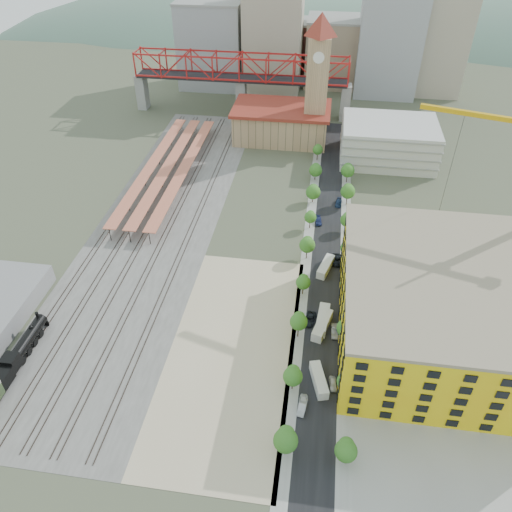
# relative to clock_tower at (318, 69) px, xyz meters

# --- Properties ---
(ground) EXTENTS (400.00, 400.00, 0.00)m
(ground) POSITION_rel_clock_tower_xyz_m (-8.00, -79.99, -28.70)
(ground) COLOR #474C38
(ground) RESTS_ON ground
(ballast_strip) EXTENTS (36.00, 165.00, 0.06)m
(ballast_strip) POSITION_rel_clock_tower_xyz_m (-44.00, -62.49, -28.67)
(ballast_strip) COLOR #605E59
(ballast_strip) RESTS_ON ground
(dirt_lot) EXTENTS (28.00, 67.00, 0.06)m
(dirt_lot) POSITION_rel_clock_tower_xyz_m (-12.00, -111.49, -28.67)
(dirt_lot) COLOR tan
(dirt_lot) RESTS_ON ground
(street_asphalt) EXTENTS (12.00, 170.00, 0.06)m
(street_asphalt) POSITION_rel_clock_tower_xyz_m (8.00, -64.99, -28.67)
(street_asphalt) COLOR black
(street_asphalt) RESTS_ON ground
(sidewalk_west) EXTENTS (3.00, 170.00, 0.04)m
(sidewalk_west) POSITION_rel_clock_tower_xyz_m (2.50, -64.99, -28.68)
(sidewalk_west) COLOR gray
(sidewalk_west) RESTS_ON ground
(sidewalk_east) EXTENTS (3.00, 170.00, 0.04)m
(sidewalk_east) POSITION_rel_clock_tower_xyz_m (13.50, -64.99, -28.68)
(sidewalk_east) COLOR gray
(sidewalk_east) RESTS_ON ground
(construction_pad) EXTENTS (50.00, 90.00, 0.06)m
(construction_pad) POSITION_rel_clock_tower_xyz_m (37.00, -99.99, -28.67)
(construction_pad) COLOR gray
(construction_pad) RESTS_ON ground
(rail_tracks) EXTENTS (26.56, 160.00, 0.18)m
(rail_tracks) POSITION_rel_clock_tower_xyz_m (-45.80, -62.49, -28.55)
(rail_tracks) COLOR #382B23
(rail_tracks) RESTS_ON ground
(platform_canopies) EXTENTS (16.00, 80.00, 4.12)m
(platform_canopies) POSITION_rel_clock_tower_xyz_m (-49.00, -34.99, -24.70)
(platform_canopies) COLOR #C9694D
(platform_canopies) RESTS_ON ground
(station_hall) EXTENTS (38.00, 24.00, 13.10)m
(station_hall) POSITION_rel_clock_tower_xyz_m (-13.00, 2.01, -22.03)
(station_hall) COLOR tan
(station_hall) RESTS_ON ground
(clock_tower) EXTENTS (12.00, 12.00, 52.00)m
(clock_tower) POSITION_rel_clock_tower_xyz_m (0.00, 0.00, 0.00)
(clock_tower) COLOR tan
(clock_tower) RESTS_ON ground
(parking_garage) EXTENTS (34.00, 26.00, 14.00)m
(parking_garage) POSITION_rel_clock_tower_xyz_m (28.00, -9.99, -21.70)
(parking_garage) COLOR silver
(parking_garage) RESTS_ON ground
(truss_bridge) EXTENTS (94.00, 9.60, 25.60)m
(truss_bridge) POSITION_rel_clock_tower_xyz_m (-33.00, 25.01, -9.83)
(truss_bridge) COLOR gray
(truss_bridge) RESTS_ON ground
(construction_building) EXTENTS (44.60, 50.60, 18.80)m
(construction_building) POSITION_rel_clock_tower_xyz_m (34.00, -99.99, -19.29)
(construction_building) COLOR #F7F414
(construction_building) RESTS_ON ground
(street_trees) EXTENTS (15.40, 124.40, 8.00)m
(street_trees) POSITION_rel_clock_tower_xyz_m (8.00, -74.99, -28.70)
(street_trees) COLOR #2A5A1B
(street_trees) RESTS_ON ground
(skyline) EXTENTS (133.00, 46.00, 60.00)m
(skyline) POSITION_rel_clock_tower_xyz_m (-0.53, 62.32, -5.89)
(skyline) COLOR #9EA0A3
(skyline) RESTS_ON ground
(distant_hills) EXTENTS (647.00, 264.00, 227.00)m
(distant_hills) POSITION_rel_clock_tower_xyz_m (37.28, 180.01, -108.23)
(distant_hills) COLOR #4C6B59
(distant_hills) RESTS_ON ground
(locomotive) EXTENTS (3.07, 23.66, 5.92)m
(locomotive) POSITION_rel_clock_tower_xyz_m (-58.00, -120.55, -26.49)
(locomotive) COLOR black
(locomotive) RESTS_ON ground
(site_trailer_a) EXTENTS (4.60, 9.01, 2.38)m
(site_trailer_a) POSITION_rel_clock_tower_xyz_m (8.00, -117.85, -27.50)
(site_trailer_a) COLOR silver
(site_trailer_a) RESTS_ON ground
(site_trailer_b) EXTENTS (4.88, 9.80, 2.59)m
(site_trailer_b) POSITION_rel_clock_tower_xyz_m (8.00, -101.81, -27.40)
(site_trailer_b) COLOR silver
(site_trailer_b) RESTS_ON ground
(site_trailer_c) EXTENTS (3.32, 9.69, 2.60)m
(site_trailer_c) POSITION_rel_clock_tower_xyz_m (8.00, -100.01, -27.40)
(site_trailer_c) COLOR silver
(site_trailer_c) RESTS_ON ground
(site_trailer_d) EXTENTS (4.74, 9.21, 2.44)m
(site_trailer_d) POSITION_rel_clock_tower_xyz_m (8.00, -79.53, -27.48)
(site_trailer_d) COLOR silver
(site_trailer_d) RESTS_ON ground
(car_0) EXTENTS (2.05, 4.36, 1.44)m
(car_0) POSITION_rel_clock_tower_xyz_m (5.00, -123.80, -27.98)
(car_0) COLOR silver
(car_0) RESTS_ON ground
(car_1) EXTENTS (2.14, 4.44, 1.40)m
(car_1) POSITION_rel_clock_tower_xyz_m (5.00, -124.83, -27.99)
(car_1) COLOR #A7A6AC
(car_1) RESTS_ON ground
(car_2) EXTENTS (3.18, 5.45, 1.42)m
(car_2) POSITION_rel_clock_tower_xyz_m (5.00, -99.59, -27.98)
(car_2) COLOR black
(car_2) RESTS_ON ground
(car_3) EXTENTS (2.43, 4.86, 1.36)m
(car_3) POSITION_rel_clock_tower_xyz_m (5.00, -56.73, -28.02)
(car_3) COLOR navy
(car_3) RESTS_ON ground
(car_4) EXTENTS (1.98, 4.02, 1.32)m
(car_4) POSITION_rel_clock_tower_xyz_m (11.00, -118.02, -28.04)
(car_4) COLOR silver
(car_4) RESTS_ON ground
(car_5) EXTENTS (1.88, 4.69, 1.52)m
(car_5) POSITION_rel_clock_tower_xyz_m (11.00, -102.76, -27.94)
(car_5) COLOR gray
(car_5) RESTS_ON ground
(car_6) EXTENTS (2.74, 5.50, 1.50)m
(car_6) POSITION_rel_clock_tower_xyz_m (11.00, -75.60, -27.95)
(car_6) COLOR black
(car_6) RESTS_ON ground
(car_7) EXTENTS (2.37, 4.97, 1.40)m
(car_7) POSITION_rel_clock_tower_xyz_m (11.00, -45.34, -28.00)
(car_7) COLOR navy
(car_7) RESTS_ON ground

